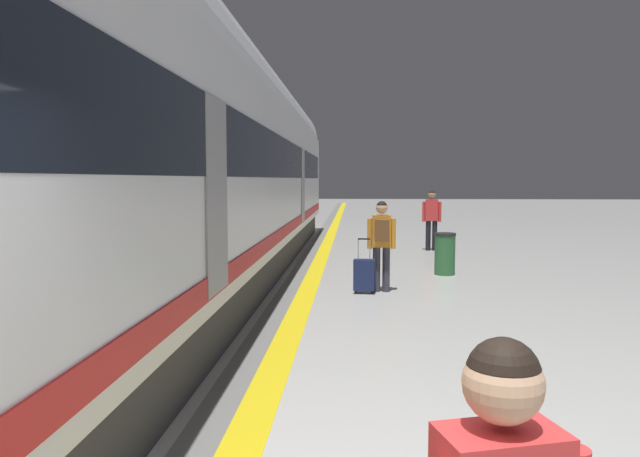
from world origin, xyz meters
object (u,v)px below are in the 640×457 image
passenger_mid (382,238)px  suitcase_mid (364,275)px  high_speed_train (196,155)px  passenger_near (432,216)px  waste_bin (445,254)px  duffel_bag_near (443,246)px

passenger_mid → suitcase_mid: (-0.32, -0.18, -0.65)m
high_speed_train → passenger_mid: size_ratio=17.92×
passenger_near → waste_bin: bearing=-93.6°
high_speed_train → duffel_bag_near: size_ratio=68.12×
passenger_mid → duffel_bag_near: bearing=71.6°
passenger_near → suitcase_mid: passenger_near is taller
passenger_near → passenger_mid: bearing=-105.2°
high_speed_train → passenger_mid: high_speed_train is taller
duffel_bag_near → high_speed_train: bearing=-130.5°
suitcase_mid → high_speed_train: bearing=179.8°
high_speed_train → passenger_near: bearing=52.1°
passenger_mid → suitcase_mid: 0.75m
duffel_bag_near → passenger_near: bearing=145.9°
waste_bin → duffel_bag_near: bearing=81.9°
passenger_near → duffel_bag_near: 0.95m
passenger_near → suitcase_mid: bearing=-107.3°
passenger_mid → suitcase_mid: size_ratio=1.65×
waste_bin → high_speed_train: bearing=-155.5°
high_speed_train → waste_bin: 5.71m
duffel_bag_near → suitcase_mid: (-2.38, -6.39, 0.19)m
passenger_near → suitcase_mid: size_ratio=1.73×
high_speed_train → suitcase_mid: bearing=-0.2°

